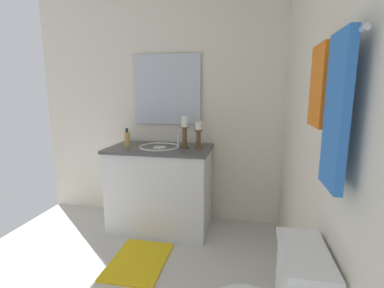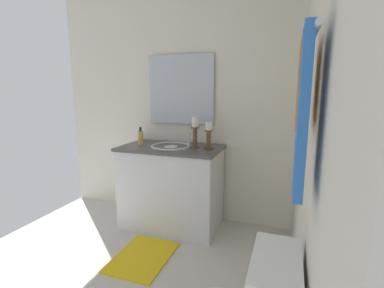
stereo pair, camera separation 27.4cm
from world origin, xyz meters
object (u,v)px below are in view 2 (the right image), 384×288
Objects in this scene: candle_holder_tall at (209,135)px; towel_center at (303,114)px; vanity_cabinet at (171,187)px; bath_mat at (143,257)px; towel_near_vanity at (302,86)px; candle_holder_short at (195,131)px; soap_bottle at (141,137)px; towel_bar at (312,40)px; sink_basin at (171,150)px; mirror at (181,90)px.

candle_holder_tall is 0.47× the size of towel_center.
bath_mat is at bearing 0.00° from vanity_cabinet.
vanity_cabinet is at bearing -87.38° from candle_holder_tall.
candle_holder_tall is 1.54m from towel_near_vanity.
bath_mat is at bearing -21.28° from candle_holder_short.
soap_bottle is 2.14m from towel_bar.
sink_basin is 0.74× the size of towel_center.
candle_holder_short is at bearing -147.07° from towel_bar.
towel_center is at bearing 0.00° from towel_near_vanity.
towel_bar is at bearing 172.62° from towel_center.
vanity_cabinet is 3.94× the size of candle_holder_tall.
mirror reaches higher than soap_bottle.
vanity_cabinet is 2.14m from towel_bar.
mirror reaches higher than sink_basin.
candle_holder_tall is 1.43× the size of soap_bottle.
candle_holder_short reaches higher than bath_mat.
candle_holder_short is 0.86× the size of towel_near_vanity.
soap_bottle is at bearing -151.47° from bath_mat.
towel_bar is at bearing 34.79° from mirror.
sink_basin is at bearing 91.05° from soap_bottle.
candle_holder_short reaches higher than soap_bottle.
sink_basin is 0.67× the size of bath_mat.
vanity_cabinet is 5.62× the size of soap_bottle.
sink_basin is at bearing -137.61° from towel_near_vanity.
soap_bottle is at bearing -130.06° from towel_near_vanity.
candle_holder_short is 1.81m from towel_center.
candle_holder_tall is at bearing 149.01° from bath_mat.
towel_near_vanity is at bearing 36.73° from mirror.
candle_holder_short is 1.76m from towel_bar.
vanity_cabinet is at bearing -140.13° from towel_bar.
candle_holder_tall is 0.84× the size of candle_holder_short.
towel_center is 0.91× the size of bath_mat.
towel_center reaches higher than sink_basin.
bath_mat is at bearing -123.34° from towel_bar.
soap_bottle is 0.32× the size of towel_bar.
mirror reaches higher than bath_mat.
towel_bar reaches higher than bath_mat.
soap_bottle is 0.51× the size of towel_near_vanity.
towel_center is at bearing 51.68° from bath_mat.
candle_holder_short reaches higher than sink_basin.
sink_basin reaches higher than vanity_cabinet.
sink_basin is 1.13× the size of towel_near_vanity.
vanity_cabinet is at bearing -137.58° from towel_near_vanity.
mirror is at bearing 179.99° from vanity_cabinet.
towel_center is (1.54, 0.75, 0.34)m from candle_holder_tall.
soap_bottle is at bearing -135.82° from towel_center.
towel_bar is 1.02× the size of towel_center.
bath_mat is at bearing -0.00° from mirror.
candle_holder_tall is 0.73m from soap_bottle.
candle_holder_short is at bearing 43.42° from mirror.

